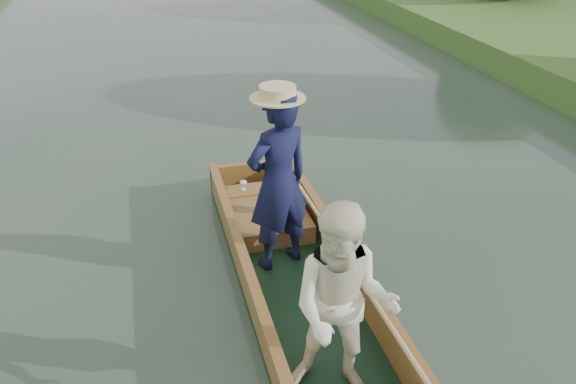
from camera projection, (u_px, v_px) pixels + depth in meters
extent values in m
plane|color=#283D30|center=(304.00, 305.00, 5.50)|extent=(120.00, 120.00, 0.00)
cube|color=black|center=(304.00, 302.00, 5.48)|extent=(1.10, 5.00, 0.08)
cube|color=brown|center=(252.00, 295.00, 5.27)|extent=(0.08, 5.00, 0.32)
cube|color=brown|center=(354.00, 277.00, 5.50)|extent=(0.08, 5.00, 0.32)
cube|color=brown|center=(252.00, 174.00, 7.46)|extent=(1.10, 0.08, 0.32)
cube|color=brown|center=(252.00, 279.00, 5.18)|extent=(0.10, 5.00, 0.04)
cube|color=brown|center=(355.00, 262.00, 5.41)|extent=(0.10, 5.00, 0.04)
cube|color=brown|center=(261.00, 189.00, 6.96)|extent=(0.94, 0.30, 0.05)
imported|color=#101334|center=(278.00, 183.00, 5.54)|extent=(0.81, 0.66, 1.91)
cylinder|color=beige|center=(277.00, 94.00, 5.10)|extent=(0.52, 0.52, 0.12)
imported|color=#F2EDCD|center=(343.00, 307.00, 4.09)|extent=(1.01, 0.92, 1.68)
cube|color=brown|center=(270.00, 220.00, 6.53)|extent=(0.85, 0.90, 0.22)
sphere|color=tan|center=(295.00, 205.00, 6.41)|extent=(0.20, 0.20, 0.20)
sphere|color=tan|center=(295.00, 194.00, 6.33)|extent=(0.15, 0.15, 0.15)
sphere|color=tan|center=(290.00, 190.00, 6.28)|extent=(0.05, 0.05, 0.05)
sphere|color=tan|center=(300.00, 188.00, 6.31)|extent=(0.05, 0.05, 0.05)
sphere|color=tan|center=(296.00, 198.00, 6.28)|extent=(0.06, 0.06, 0.06)
sphere|color=tan|center=(288.00, 204.00, 6.35)|extent=(0.07, 0.07, 0.07)
sphere|color=tan|center=(303.00, 202.00, 6.39)|extent=(0.07, 0.07, 0.07)
sphere|color=tan|center=(291.00, 213.00, 6.41)|extent=(0.08, 0.08, 0.08)
sphere|color=tan|center=(299.00, 212.00, 6.43)|extent=(0.08, 0.08, 0.08)
cylinder|color=silver|center=(244.00, 189.00, 6.90)|extent=(0.07, 0.07, 0.01)
cylinder|color=silver|center=(243.00, 186.00, 6.88)|extent=(0.01, 0.01, 0.08)
ellipsoid|color=silver|center=(243.00, 182.00, 6.85)|extent=(0.09, 0.09, 0.05)
cylinder|color=tan|center=(343.00, 253.00, 5.48)|extent=(0.04, 4.52, 0.20)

